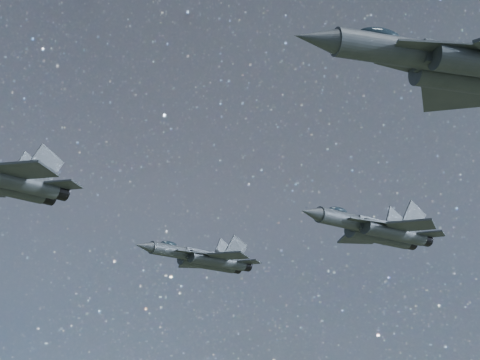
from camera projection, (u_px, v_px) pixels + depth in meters
name	position (u px, v px, depth m)	size (l,w,h in m)	color
jet_left	(204.00, 258.00, 88.54)	(15.72, 10.64, 3.96)	#2D3438
jet_right	(470.00, 66.00, 48.63)	(19.93, 13.88, 5.01)	#2D3438
jet_slot	(377.00, 230.00, 76.89)	(17.18, 11.72, 4.31)	#2D3438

